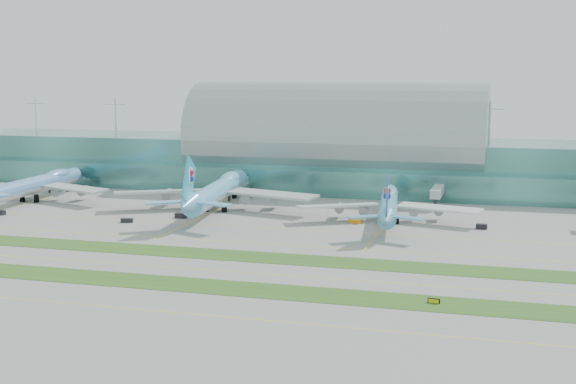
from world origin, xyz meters
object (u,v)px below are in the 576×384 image
(terminal, at_px, (337,153))
(airliner_a, at_px, (35,184))
(airliner_b, at_px, (218,190))
(taxiway_sign_east, at_px, (434,301))
(airliner_c, at_px, (389,204))

(terminal, height_order, airliner_a, terminal)
(terminal, distance_m, airliner_b, 68.42)
(airliner_b, height_order, taxiway_sign_east, airliner_b)
(terminal, height_order, airliner_b, terminal)
(terminal, distance_m, taxiway_sign_east, 166.36)
(taxiway_sign_east, bearing_deg, airliner_b, 144.25)
(terminal, distance_m, airliner_c, 75.43)
(airliner_a, height_order, airliner_c, airliner_a)
(airliner_a, bearing_deg, airliner_b, -1.80)
(airliner_b, bearing_deg, terminal, 58.54)
(airliner_a, height_order, airliner_b, airliner_b)
(terminal, height_order, airliner_c, terminal)
(airliner_c, bearing_deg, airliner_a, 169.72)
(airliner_c, xyz_separation_m, taxiway_sign_east, (22.89, -88.63, -5.12))
(airliner_a, height_order, taxiway_sign_east, airliner_a)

